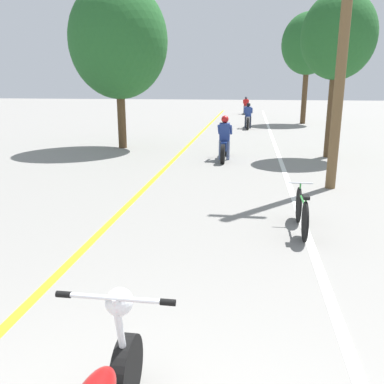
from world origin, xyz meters
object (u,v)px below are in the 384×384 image
object	(u,v)px
utility_pole	(344,34)
motorcycle_rider_lead	(224,143)
roadside_tree_right_far	(308,44)
bicycle_parked	(302,211)
roadside_tree_right_near	(338,38)
roadside_tree_left	(118,41)
motorcycle_rider_mid	(248,119)
motorcycle_rider_far	(246,107)

from	to	relation	value
utility_pole	motorcycle_rider_lead	xyz separation A→B (m)	(-2.86, 3.46, -3.04)
roadside_tree_right_far	bicycle_parked	xyz separation A→B (m)	(-2.29, -19.65, -4.37)
roadside_tree_right_near	roadside_tree_left	distance (m)	7.81
motorcycle_rider_lead	bicycle_parked	distance (m)	6.89
roadside_tree_left	motorcycle_rider_mid	xyz separation A→B (m)	(4.86, 7.84, -3.48)
roadside_tree_right_far	roadside_tree_left	world-z (taller)	roadside_tree_right_far
roadside_tree_right_near	motorcycle_rider_far	bearing A→B (deg)	99.27
roadside_tree_right_near	motorcycle_rider_lead	xyz separation A→B (m)	(-3.58, -1.01, -3.38)
utility_pole	roadside_tree_right_far	world-z (taller)	utility_pole
roadside_tree_right_far	motorcycle_rider_lead	xyz separation A→B (m)	(-4.08, -13.00, -4.17)
roadside_tree_left	motorcycle_rider_mid	size ratio (longest dim) A/B	2.93
roadside_tree_left	motorcycle_rider_mid	distance (m)	9.86
utility_pole	roadside_tree_right_far	distance (m)	16.54
utility_pole	roadside_tree_right_near	size ratio (longest dim) A/B	1.30
utility_pole	motorcycle_rider_far	distance (m)	24.25
motorcycle_rider_mid	bicycle_parked	size ratio (longest dim) A/B	1.30
roadside_tree_right_near	bicycle_parked	xyz separation A→B (m)	(-1.78, -7.66, -3.58)
motorcycle_rider_lead	motorcycle_rider_mid	size ratio (longest dim) A/B	0.98
utility_pole	roadside_tree_left	world-z (taller)	utility_pole
motorcycle_rider_mid	bicycle_parked	world-z (taller)	motorcycle_rider_mid
roadside_tree_left	utility_pole	bearing A→B (deg)	-37.55
motorcycle_rider_mid	bicycle_parked	xyz separation A→B (m)	(1.10, -16.44, -0.18)
roadside_tree_right_far	bicycle_parked	distance (m)	20.26
motorcycle_rider_mid	utility_pole	bearing A→B (deg)	-80.68
motorcycle_rider_mid	motorcycle_rider_far	bearing A→B (deg)	91.55
roadside_tree_left	motorcycle_rider_far	xyz separation A→B (m)	(4.57, 18.53, -3.50)
utility_pole	motorcycle_rider_far	bearing A→B (deg)	95.88
roadside_tree_right_near	roadside_tree_right_far	bearing A→B (deg)	87.57
utility_pole	motorcycle_rider_mid	bearing A→B (deg)	99.32
roadside_tree_left	bicycle_parked	world-z (taller)	roadside_tree_left
utility_pole	roadside_tree_right_far	size ratio (longest dim) A/B	1.07
utility_pole	bicycle_parked	size ratio (longest dim) A/B	4.33
roadside_tree_right_near	motorcycle_rider_mid	world-z (taller)	roadside_tree_right_near
motorcycle_rider_lead	utility_pole	bearing A→B (deg)	-50.38
bicycle_parked	motorcycle_rider_far	bearing A→B (deg)	92.94
roadside_tree_right_far	motorcycle_rider_far	world-z (taller)	roadside_tree_right_far
motorcycle_rider_lead	bicycle_parked	size ratio (longest dim) A/B	1.28
motorcycle_rider_lead	bicycle_parked	xyz separation A→B (m)	(1.79, -6.65, -0.20)
roadside_tree_right_far	motorcycle_rider_mid	size ratio (longest dim) A/B	3.12
roadside_tree_right_far	bicycle_parked	size ratio (longest dim) A/B	4.06
roadside_tree_right_far	motorcycle_rider_mid	bearing A→B (deg)	-136.63
utility_pole	motorcycle_rider_mid	size ratio (longest dim) A/B	3.33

